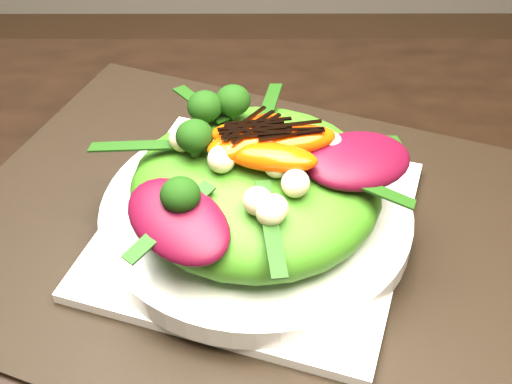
{
  "coord_description": "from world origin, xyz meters",
  "views": [
    {
      "loc": [
        0.06,
        -0.27,
        1.15
      ],
      "look_at": [
        0.06,
        0.12,
        0.8
      ],
      "focal_mm": 48.0,
      "sensor_mm": 36.0,
      "label": 1
    }
  ],
  "objects_px": {
    "lettuce_mound": "(256,186)",
    "orange_segment": "(261,122)",
    "salad_bowl": "(256,215)",
    "dining_table": "(175,379)",
    "placemat": "(256,232)",
    "plate_base": "(256,227)"
  },
  "relations": [
    {
      "from": "lettuce_mound",
      "to": "orange_segment",
      "type": "height_order",
      "value": "orange_segment"
    },
    {
      "from": "salad_bowl",
      "to": "lettuce_mound",
      "type": "xyz_separation_m",
      "value": [
        0.0,
        0.0,
        0.03
      ]
    },
    {
      "from": "salad_bowl",
      "to": "orange_segment",
      "type": "xyz_separation_m",
      "value": [
        0.0,
        0.03,
        0.07
      ]
    },
    {
      "from": "orange_segment",
      "to": "dining_table",
      "type": "bearing_deg",
      "value": -111.84
    },
    {
      "from": "placemat",
      "to": "orange_segment",
      "type": "relative_size",
      "value": 7.19
    },
    {
      "from": "placemat",
      "to": "plate_base",
      "type": "height_order",
      "value": "plate_base"
    },
    {
      "from": "plate_base",
      "to": "lettuce_mound",
      "type": "height_order",
      "value": "lettuce_mound"
    },
    {
      "from": "dining_table",
      "to": "salad_bowl",
      "type": "bearing_deg",
      "value": 65.33
    },
    {
      "from": "lettuce_mound",
      "to": "orange_segment",
      "type": "xyz_separation_m",
      "value": [
        0.0,
        0.03,
        0.04
      ]
    },
    {
      "from": "placemat",
      "to": "orange_segment",
      "type": "distance_m",
      "value": 0.1
    },
    {
      "from": "plate_base",
      "to": "dining_table",
      "type": "bearing_deg",
      "value": -114.67
    },
    {
      "from": "plate_base",
      "to": "lettuce_mound",
      "type": "xyz_separation_m",
      "value": [
        0.0,
        0.0,
        0.04
      ]
    },
    {
      "from": "dining_table",
      "to": "plate_base",
      "type": "xyz_separation_m",
      "value": [
        0.06,
        0.12,
        0.03
      ]
    },
    {
      "from": "dining_table",
      "to": "orange_segment",
      "type": "xyz_separation_m",
      "value": [
        0.06,
        0.15,
        0.11
      ]
    },
    {
      "from": "placemat",
      "to": "plate_base",
      "type": "bearing_deg",
      "value": 0.0
    },
    {
      "from": "plate_base",
      "to": "salad_bowl",
      "type": "relative_size",
      "value": 0.95
    },
    {
      "from": "plate_base",
      "to": "orange_segment",
      "type": "relative_size",
      "value": 3.42
    },
    {
      "from": "placemat",
      "to": "lettuce_mound",
      "type": "xyz_separation_m",
      "value": [
        0.0,
        0.0,
        0.05
      ]
    },
    {
      "from": "salad_bowl",
      "to": "lettuce_mound",
      "type": "distance_m",
      "value": 0.03
    },
    {
      "from": "dining_table",
      "to": "plate_base",
      "type": "bearing_deg",
      "value": 65.33
    },
    {
      "from": "lettuce_mound",
      "to": "salad_bowl",
      "type": "bearing_deg",
      "value": -90.0
    },
    {
      "from": "dining_table",
      "to": "lettuce_mound",
      "type": "distance_m",
      "value": 0.15
    }
  ]
}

